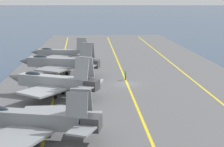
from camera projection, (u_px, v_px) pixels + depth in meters
ground_plane at (127, 86)px, 63.45m from camera, size 2000.00×2000.00×0.00m
carrier_deck at (127, 85)px, 63.41m from camera, size 180.19×47.16×0.40m
deck_stripe_foul_line at (196, 83)px, 64.09m from camera, size 162.17×0.94×0.01m
deck_stripe_centerline at (127, 84)px, 63.37m from camera, size 162.17×0.36×0.01m
deck_stripe_edge_line at (57, 85)px, 62.64m from camera, size 162.03×7.36×0.01m
parked_jet_nearest at (31, 119)px, 37.79m from camera, size 13.72×16.50×5.91m
parked_jet_second at (54, 82)px, 54.66m from camera, size 14.02×15.83×6.67m
parked_jet_third at (60, 63)px, 69.34m from camera, size 13.26×17.17×6.94m
parked_jet_fourth at (62, 53)px, 85.15m from camera, size 13.71×15.39×6.09m
crew_green_vest at (126, 75)px, 66.27m from camera, size 0.45×0.39×1.76m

